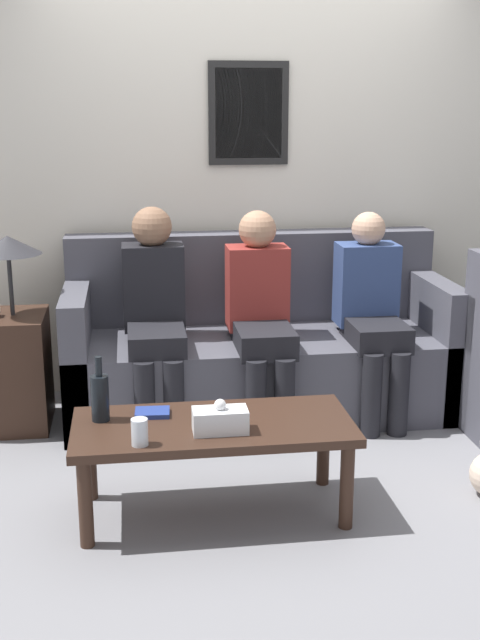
% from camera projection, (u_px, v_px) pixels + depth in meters
% --- Properties ---
extents(ground_plane, '(16.00, 16.00, 0.00)m').
position_uv_depth(ground_plane, '(273.00, 441.00, 4.31)').
color(ground_plane, gray).
extents(wall_back, '(9.00, 0.08, 2.60)m').
position_uv_depth(wall_back, '(247.00, 180.00, 4.91)').
color(wall_back, silver).
rests_on(wall_back, ground_plane).
extents(couch_main, '(2.22, 0.87, 1.01)m').
position_uv_depth(couch_main, '(258.00, 351.00, 4.72)').
color(couch_main, '#4C4C56').
rests_on(couch_main, ground_plane).
extents(coffee_table, '(1.21, 0.54, 0.43)m').
position_uv_depth(coffee_table, '(213.00, 435.00, 3.47)').
color(coffee_table, '#382319').
rests_on(coffee_table, ground_plane).
extents(side_table_with_lamp, '(0.47, 0.46, 1.08)m').
position_uv_depth(side_table_with_lamp, '(7.00, 360.00, 4.44)').
color(side_table_with_lamp, '#382319').
rests_on(side_table_with_lamp, ground_plane).
extents(wine_bottle, '(0.08, 0.08, 0.29)m').
position_uv_depth(wine_bottle, '(100.00, 396.00, 3.45)').
color(wine_bottle, black).
rests_on(wine_bottle, coffee_table).
extents(drinking_glass, '(0.07, 0.07, 0.11)m').
position_uv_depth(drinking_glass, '(140.00, 432.00, 3.21)').
color(drinking_glass, silver).
rests_on(drinking_glass, coffee_table).
extents(book_stack, '(0.16, 0.12, 0.02)m').
position_uv_depth(book_stack, '(152.00, 413.00, 3.53)').
color(book_stack, navy).
rests_on(book_stack, coffee_table).
extents(tissue_box, '(0.23, 0.12, 0.15)m').
position_uv_depth(tissue_box, '(220.00, 420.00, 3.34)').
color(tissue_box, silver).
rests_on(tissue_box, coffee_table).
extents(person_left, '(0.34, 0.63, 1.21)m').
position_uv_depth(person_left, '(155.00, 308.00, 4.41)').
color(person_left, black).
rests_on(person_left, ground_plane).
extents(person_middle, '(0.34, 0.62, 1.19)m').
position_uv_depth(person_middle, '(261.00, 310.00, 4.43)').
color(person_middle, black).
rests_on(person_middle, ground_plane).
extents(person_right, '(0.34, 0.59, 1.17)m').
position_uv_depth(person_right, '(372.00, 308.00, 4.52)').
color(person_right, black).
rests_on(person_right, ground_plane).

